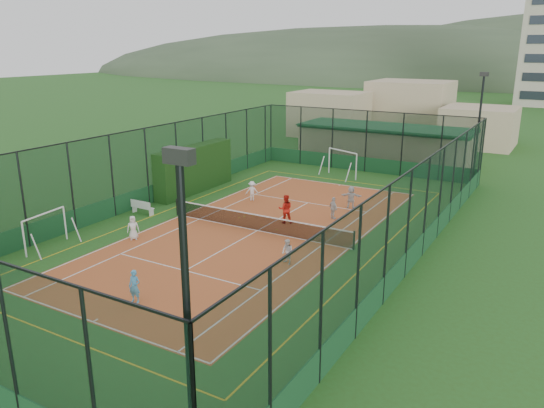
{
  "coord_description": "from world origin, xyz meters",
  "views": [
    {
      "loc": [
        14.83,
        -23.98,
        10.03
      ],
      "look_at": [
        0.08,
        1.52,
        1.2
      ],
      "focal_mm": 35.0,
      "sensor_mm": 36.0,
      "label": 1
    }
  ],
  "objects_px": {
    "child_near_mid": "(135,286)",
    "child_far_back": "(351,197)",
    "white_bench": "(143,207)",
    "child_far_left": "(252,191)",
    "coach": "(285,209)",
    "floodlight_ne": "(478,131)",
    "floodlight_se": "(189,347)",
    "child_near_left": "(133,228)",
    "child_near_right": "(287,252)",
    "clubhouse": "(385,143)",
    "child_far_right": "(333,208)",
    "futsal_goal_far": "(342,164)",
    "futsal_goal_near": "(46,231)"
  },
  "relations": [
    {
      "from": "child_near_mid",
      "to": "child_far_back",
      "type": "xyz_separation_m",
      "value": [
        2.66,
        16.62,
        0.03
      ]
    },
    {
      "from": "white_bench",
      "to": "child_near_mid",
      "type": "height_order",
      "value": "child_near_mid"
    },
    {
      "from": "child_far_left",
      "to": "coach",
      "type": "bearing_deg",
      "value": 107.03
    },
    {
      "from": "white_bench",
      "to": "floodlight_ne",
      "type": "bearing_deg",
      "value": 47.62
    },
    {
      "from": "floodlight_se",
      "to": "white_bench",
      "type": "xyz_separation_m",
      "value": [
        -16.4,
        15.73,
        -3.67
      ]
    },
    {
      "from": "floodlight_ne",
      "to": "child_far_left",
      "type": "relative_size",
      "value": 6.25
    },
    {
      "from": "floodlight_se",
      "to": "child_far_back",
      "type": "xyz_separation_m",
      "value": [
        -5.7,
        23.35,
        -3.39
      ]
    },
    {
      "from": "child_near_left",
      "to": "child_far_back",
      "type": "xyz_separation_m",
      "value": [
        7.96,
        11.25,
        0.07
      ]
    },
    {
      "from": "floodlight_se",
      "to": "floodlight_ne",
      "type": "xyz_separation_m",
      "value": [
        0.0,
        33.2,
        0.0
      ]
    },
    {
      "from": "floodlight_ne",
      "to": "child_far_left",
      "type": "distance_m",
      "value": 17.1
    },
    {
      "from": "child_near_right",
      "to": "child_far_left",
      "type": "bearing_deg",
      "value": 156.08
    },
    {
      "from": "clubhouse",
      "to": "coach",
      "type": "bearing_deg",
      "value": -87.99
    },
    {
      "from": "floodlight_se",
      "to": "clubhouse",
      "type": "distance_m",
      "value": 39.63
    },
    {
      "from": "floodlight_ne",
      "to": "white_bench",
      "type": "relative_size",
      "value": 5.12
    },
    {
      "from": "child_far_right",
      "to": "coach",
      "type": "xyz_separation_m",
      "value": [
        -2.13,
        -2.09,
        0.18
      ]
    },
    {
      "from": "white_bench",
      "to": "child_far_back",
      "type": "distance_m",
      "value": 13.14
    },
    {
      "from": "child_near_mid",
      "to": "clubhouse",
      "type": "bearing_deg",
      "value": 80.07
    },
    {
      "from": "child_near_right",
      "to": "child_far_left",
      "type": "relative_size",
      "value": 0.93
    },
    {
      "from": "child_near_left",
      "to": "floodlight_se",
      "type": "bearing_deg",
      "value": -84.55
    },
    {
      "from": "white_bench",
      "to": "child_far_left",
      "type": "height_order",
      "value": "child_far_left"
    },
    {
      "from": "white_bench",
      "to": "clubhouse",
      "type": "bearing_deg",
      "value": 71.98
    },
    {
      "from": "floodlight_se",
      "to": "child_far_back",
      "type": "relative_size",
      "value": 5.71
    },
    {
      "from": "child_far_right",
      "to": "coach",
      "type": "bearing_deg",
      "value": 79.2
    },
    {
      "from": "child_far_left",
      "to": "child_far_back",
      "type": "relative_size",
      "value": 0.91
    },
    {
      "from": "clubhouse",
      "to": "futsal_goal_far",
      "type": "height_order",
      "value": "clubhouse"
    },
    {
      "from": "white_bench",
      "to": "futsal_goal_far",
      "type": "relative_size",
      "value": 0.5
    },
    {
      "from": "floodlight_se",
      "to": "child_far_left",
      "type": "distance_m",
      "value": 25.04
    },
    {
      "from": "floodlight_se",
      "to": "child_far_back",
      "type": "height_order",
      "value": "floodlight_se"
    },
    {
      "from": "clubhouse",
      "to": "child_near_left",
      "type": "height_order",
      "value": "clubhouse"
    },
    {
      "from": "floodlight_se",
      "to": "child_near_mid",
      "type": "xyz_separation_m",
      "value": [
        -8.36,
        6.74,
        -3.42
      ]
    },
    {
      "from": "futsal_goal_far",
      "to": "child_far_back",
      "type": "height_order",
      "value": "futsal_goal_far"
    },
    {
      "from": "child_far_back",
      "to": "child_near_left",
      "type": "bearing_deg",
      "value": 39.56
    },
    {
      "from": "child_near_mid",
      "to": "futsal_goal_near",
      "type": "bearing_deg",
      "value": 154.66
    },
    {
      "from": "floodlight_ne",
      "to": "futsal_goal_far",
      "type": "bearing_deg",
      "value": -167.4
    },
    {
      "from": "floodlight_ne",
      "to": "child_near_right",
      "type": "relative_size",
      "value": 6.75
    },
    {
      "from": "child_near_left",
      "to": "white_bench",
      "type": "bearing_deg",
      "value": 84.09
    },
    {
      "from": "floodlight_se",
      "to": "coach",
      "type": "bearing_deg",
      "value": 112.99
    },
    {
      "from": "floodlight_ne",
      "to": "child_far_left",
      "type": "height_order",
      "value": "floodlight_ne"
    },
    {
      "from": "floodlight_ne",
      "to": "futsal_goal_far",
      "type": "relative_size",
      "value": 2.58
    },
    {
      "from": "white_bench",
      "to": "floodlight_se",
      "type": "bearing_deg",
      "value": -42.99
    },
    {
      "from": "futsal_goal_far",
      "to": "child_near_mid",
      "type": "height_order",
      "value": "futsal_goal_far"
    },
    {
      "from": "white_bench",
      "to": "child_far_right",
      "type": "xyz_separation_m",
      "value": [
        10.63,
        4.98,
        0.23
      ]
    },
    {
      "from": "futsal_goal_far",
      "to": "child_far_back",
      "type": "bearing_deg",
      "value": -39.77
    },
    {
      "from": "futsal_goal_far",
      "to": "white_bench",
      "type": "bearing_deg",
      "value": -90.41
    },
    {
      "from": "child_near_left",
      "to": "floodlight_ne",
      "type": "bearing_deg",
      "value": 14.08
    },
    {
      "from": "child_far_back",
      "to": "coach",
      "type": "bearing_deg",
      "value": 49.93
    },
    {
      "from": "floodlight_ne",
      "to": "child_near_left",
      "type": "xyz_separation_m",
      "value": [
        -13.66,
        -21.1,
        -3.46
      ]
    },
    {
      "from": "floodlight_ne",
      "to": "child_near_right",
      "type": "distance_m",
      "value": 20.79
    },
    {
      "from": "floodlight_ne",
      "to": "child_far_back",
      "type": "distance_m",
      "value": 11.87
    },
    {
      "from": "child_near_left",
      "to": "child_near_mid",
      "type": "relative_size",
      "value": 0.94
    }
  ]
}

